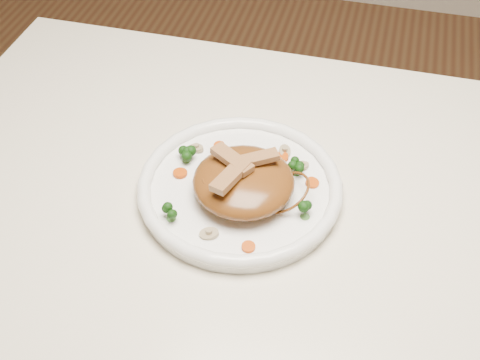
# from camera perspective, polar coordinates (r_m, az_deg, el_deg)

# --- Properties ---
(table) EXTENTS (1.20, 0.80, 0.75)m
(table) POSITION_cam_1_polar(r_m,az_deg,el_deg) (0.96, 4.08, -7.06)
(table) COLOR beige
(table) RESTS_ON ground
(plate) EXTENTS (0.32, 0.32, 0.02)m
(plate) POSITION_cam_1_polar(r_m,az_deg,el_deg) (0.90, 0.00, -0.98)
(plate) COLOR white
(plate) RESTS_ON table
(noodle_mound) EXTENTS (0.19, 0.19, 0.05)m
(noodle_mound) POSITION_cam_1_polar(r_m,az_deg,el_deg) (0.87, 0.33, -0.12)
(noodle_mound) COLOR brown
(noodle_mound) RESTS_ON plate
(chicken_a) EXTENTS (0.06, 0.05, 0.01)m
(chicken_a) POSITION_cam_1_polar(r_m,az_deg,el_deg) (0.86, 1.53, 1.98)
(chicken_a) COLOR #A0774B
(chicken_a) RESTS_ON noodle_mound
(chicken_b) EXTENTS (0.07, 0.05, 0.01)m
(chicken_b) POSITION_cam_1_polar(r_m,az_deg,el_deg) (0.86, -0.73, 1.92)
(chicken_b) COLOR #A0774B
(chicken_b) RESTS_ON noodle_mound
(chicken_c) EXTENTS (0.05, 0.07, 0.01)m
(chicken_c) POSITION_cam_1_polar(r_m,az_deg,el_deg) (0.83, -0.82, 0.42)
(chicken_c) COLOR #A0774B
(chicken_c) RESTS_ON noodle_mound
(broccoli_0) EXTENTS (0.03, 0.03, 0.03)m
(broccoli_0) POSITION_cam_1_polar(r_m,az_deg,el_deg) (0.91, 5.24, 1.27)
(broccoli_0) COLOR #0F3A0C
(broccoli_0) RESTS_ON plate
(broccoli_1) EXTENTS (0.03, 0.03, 0.03)m
(broccoli_1) POSITION_cam_1_polar(r_m,az_deg,el_deg) (0.93, -4.99, 2.48)
(broccoli_1) COLOR #0F3A0C
(broccoli_1) RESTS_ON plate
(broccoli_2) EXTENTS (0.03, 0.03, 0.03)m
(broccoli_2) POSITION_cam_1_polar(r_m,az_deg,el_deg) (0.85, -6.41, -2.92)
(broccoli_2) COLOR #0F3A0C
(broccoli_2) RESTS_ON plate
(broccoli_3) EXTENTS (0.03, 0.03, 0.03)m
(broccoli_3) POSITION_cam_1_polar(r_m,az_deg,el_deg) (0.85, 6.07, -2.73)
(broccoli_3) COLOR #0F3A0C
(broccoli_3) RESTS_ON plate
(carrot_0) EXTENTS (0.02, 0.02, 0.00)m
(carrot_0) POSITION_cam_1_polar(r_m,az_deg,el_deg) (0.94, 3.85, 2.10)
(carrot_0) COLOR #D24707
(carrot_0) RESTS_ON plate
(carrot_1) EXTENTS (0.03, 0.03, 0.00)m
(carrot_1) POSITION_cam_1_polar(r_m,az_deg,el_deg) (0.92, -5.53, 0.63)
(carrot_1) COLOR #D24707
(carrot_1) RESTS_ON plate
(carrot_2) EXTENTS (0.02, 0.02, 0.00)m
(carrot_2) POSITION_cam_1_polar(r_m,az_deg,el_deg) (0.91, 6.66, -0.26)
(carrot_2) COLOR #D24707
(carrot_2) RESTS_ON plate
(carrot_3) EXTENTS (0.02, 0.02, 0.00)m
(carrot_3) POSITION_cam_1_polar(r_m,az_deg,el_deg) (0.96, -1.92, 3.17)
(carrot_3) COLOR #D24707
(carrot_3) RESTS_ON plate
(carrot_4) EXTENTS (0.02, 0.02, 0.00)m
(carrot_4) POSITION_cam_1_polar(r_m,az_deg,el_deg) (0.82, 0.78, -6.17)
(carrot_4) COLOR #D24707
(carrot_4) RESTS_ON plate
(mushroom_0) EXTENTS (0.03, 0.03, 0.01)m
(mushroom_0) POSITION_cam_1_polar(r_m,az_deg,el_deg) (0.84, -2.87, -4.97)
(mushroom_0) COLOR tan
(mushroom_0) RESTS_ON plate
(mushroom_1) EXTENTS (0.03, 0.03, 0.01)m
(mushroom_1) POSITION_cam_1_polar(r_m,az_deg,el_deg) (0.93, 5.76, 1.28)
(mushroom_1) COLOR tan
(mushroom_1) RESTS_ON plate
(mushroom_2) EXTENTS (0.03, 0.03, 0.01)m
(mushroom_2) POSITION_cam_1_polar(r_m,az_deg,el_deg) (0.96, -4.02, 2.94)
(mushroom_2) COLOR tan
(mushroom_2) RESTS_ON plate
(mushroom_3) EXTENTS (0.03, 0.03, 0.01)m
(mushroom_3) POSITION_cam_1_polar(r_m,az_deg,el_deg) (0.95, 4.13, 2.62)
(mushroom_3) COLOR tan
(mushroom_3) RESTS_ON plate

